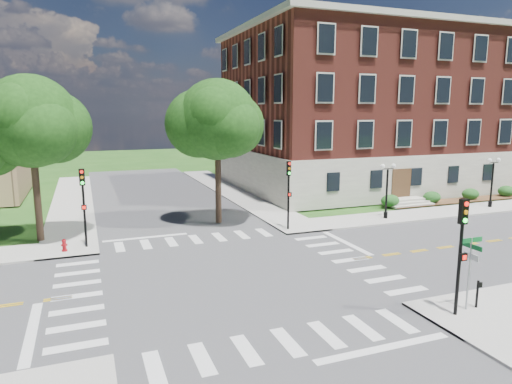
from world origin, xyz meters
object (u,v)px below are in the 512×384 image
object	(u,v)px
twin_lamp_west	(387,188)
fire_hydrant	(64,246)
traffic_signal_ne	(289,186)
twin_lamp_east	(492,179)
push_button_post	(478,292)
street_sign_pole	(470,259)
traffic_signal_se	(461,242)
traffic_signal_nw	(83,197)

from	to	relation	value
twin_lamp_west	fire_hydrant	world-z (taller)	twin_lamp_west
traffic_signal_ne	twin_lamp_east	distance (m)	19.53
twin_lamp_west	push_button_post	world-z (taller)	twin_lamp_west
twin_lamp_east	street_sign_pole	world-z (taller)	twin_lamp_east
traffic_signal_se	traffic_signal_nw	world-z (taller)	same
traffic_signal_se	push_button_post	distance (m)	2.75
twin_lamp_west	fire_hydrant	size ratio (longest dim) A/B	5.64
fire_hydrant	traffic_signal_ne	bearing A→B (deg)	-0.06
traffic_signal_nw	twin_lamp_west	world-z (taller)	traffic_signal_nw
twin_lamp_west	twin_lamp_east	distance (m)	11.07
traffic_signal_se	push_button_post	xyz separation A→B (m)	(1.34, 0.21, -2.39)
twin_lamp_west	push_button_post	xyz separation A→B (m)	(-6.46, -15.00, -1.73)
push_button_post	street_sign_pole	bearing A→B (deg)	176.80
twin_lamp_west	street_sign_pole	size ratio (longest dim) A/B	1.36
traffic_signal_nw	push_button_post	xyz separation A→B (m)	(15.29, -15.19, -2.39)
traffic_signal_se	twin_lamp_west	size ratio (longest dim) A/B	1.13
traffic_signal_se	traffic_signal_ne	bearing A→B (deg)	92.47
twin_lamp_east	push_button_post	world-z (taller)	twin_lamp_east
twin_lamp_east	push_button_post	xyz separation A→B (m)	(-17.53, -15.31, -1.73)
traffic_signal_ne	push_button_post	size ratio (longest dim) A/B	4.00
fire_hydrant	street_sign_pole	bearing A→B (deg)	-42.53
twin_lamp_west	twin_lamp_east	size ratio (longest dim) A/B	1.00
traffic_signal_ne	push_button_post	world-z (taller)	traffic_signal_ne
twin_lamp_east	street_sign_pole	xyz separation A→B (m)	(-18.07, -15.28, -0.21)
traffic_signal_se	twin_lamp_west	world-z (taller)	traffic_signal_se
street_sign_pole	fire_hydrant	bearing A→B (deg)	137.47
push_button_post	traffic_signal_ne	bearing A→B (deg)	97.68
traffic_signal_se	push_button_post	bearing A→B (deg)	8.80
traffic_signal_nw	street_sign_pole	xyz separation A→B (m)	(14.75, -15.16, -0.88)
traffic_signal_nw	street_sign_pole	bearing A→B (deg)	-45.79
traffic_signal_se	fire_hydrant	xyz separation A→B (m)	(-15.18, 14.89, -2.72)
traffic_signal_se	twin_lamp_west	distance (m)	17.10
twin_lamp_east	fire_hydrant	bearing A→B (deg)	-178.94
street_sign_pole	twin_lamp_east	bearing A→B (deg)	40.23
twin_lamp_east	fire_hydrant	distance (m)	34.11
traffic_signal_ne	twin_lamp_west	bearing A→B (deg)	2.21
traffic_signal_ne	twin_lamp_east	bearing A→B (deg)	1.89
street_sign_pole	fire_hydrant	size ratio (longest dim) A/B	4.13
traffic_signal_se	push_button_post	world-z (taller)	traffic_signal_se
twin_lamp_west	fire_hydrant	bearing A→B (deg)	-179.22
traffic_signal_ne	traffic_signal_nw	size ratio (longest dim) A/B	1.00
traffic_signal_se	twin_lamp_east	size ratio (longest dim) A/B	1.13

